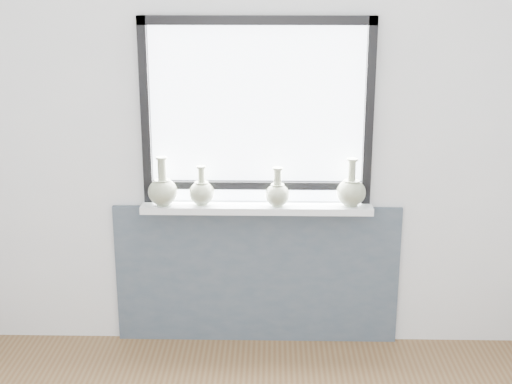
{
  "coord_description": "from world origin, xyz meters",
  "views": [
    {
      "loc": [
        0.09,
        -2.18,
        2.13
      ],
      "look_at": [
        0.0,
        1.55,
        1.02
      ],
      "focal_mm": 50.0,
      "sensor_mm": 36.0,
      "label": 1
    }
  ],
  "objects_px": {
    "windowsill": "(257,207)",
    "vase_a": "(163,190)",
    "vase_b": "(202,192)",
    "vase_d": "(351,191)",
    "vase_c": "(277,193)"
  },
  "relations": [
    {
      "from": "vase_b",
      "to": "vase_d",
      "type": "distance_m",
      "value": 0.85
    },
    {
      "from": "vase_b",
      "to": "vase_c",
      "type": "distance_m",
      "value": 0.43
    },
    {
      "from": "vase_b",
      "to": "vase_c",
      "type": "bearing_deg",
      "value": -2.42
    },
    {
      "from": "windowsill",
      "to": "vase_b",
      "type": "xyz_separation_m",
      "value": [
        -0.31,
        -0.01,
        0.1
      ]
    },
    {
      "from": "vase_c",
      "to": "vase_d",
      "type": "height_order",
      "value": "vase_d"
    },
    {
      "from": "windowsill",
      "to": "vase_a",
      "type": "xyz_separation_m",
      "value": [
        -0.53,
        -0.03,
        0.11
      ]
    },
    {
      "from": "vase_c",
      "to": "vase_d",
      "type": "bearing_deg",
      "value": 2.03
    },
    {
      "from": "vase_a",
      "to": "vase_d",
      "type": "xyz_separation_m",
      "value": [
        1.07,
        0.01,
        -0.0
      ]
    },
    {
      "from": "vase_a",
      "to": "vase_b",
      "type": "xyz_separation_m",
      "value": [
        0.22,
        0.02,
        -0.01
      ]
    },
    {
      "from": "vase_a",
      "to": "vase_b",
      "type": "height_order",
      "value": "vase_a"
    },
    {
      "from": "windowsill",
      "to": "vase_a",
      "type": "bearing_deg",
      "value": -177.18
    },
    {
      "from": "vase_b",
      "to": "vase_d",
      "type": "xyz_separation_m",
      "value": [
        0.85,
        -0.0,
        0.01
      ]
    },
    {
      "from": "windowsill",
      "to": "vase_c",
      "type": "xyz_separation_m",
      "value": [
        0.12,
        -0.03,
        0.1
      ]
    },
    {
      "from": "vase_d",
      "to": "vase_c",
      "type": "bearing_deg",
      "value": -177.97
    },
    {
      "from": "vase_c",
      "to": "vase_b",
      "type": "bearing_deg",
      "value": 177.58
    }
  ]
}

